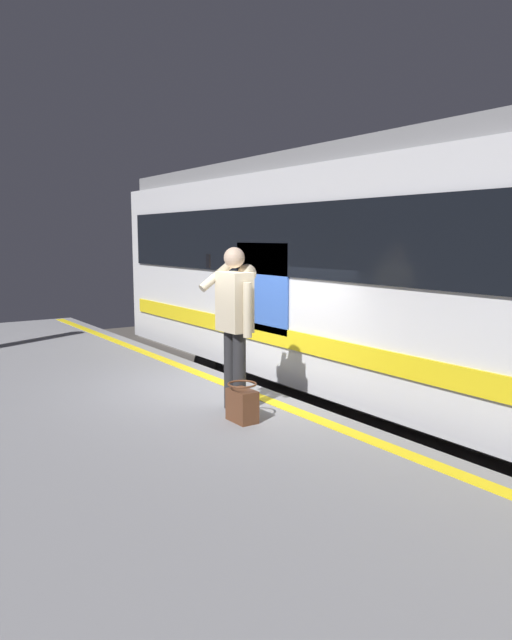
{
  "coord_description": "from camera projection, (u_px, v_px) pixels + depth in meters",
  "views": [
    {
      "loc": [
        -5.96,
        4.13,
        2.86
      ],
      "look_at": [
        -0.33,
        0.3,
        1.91
      ],
      "focal_mm": 33.45,
      "sensor_mm": 36.0,
      "label": 1
    }
  ],
  "objects": [
    {
      "name": "platform",
      "position": [
        65.0,
        468.0,
        6.14
      ],
      "size": [
        15.45,
        4.9,
        1.01
      ],
      "primitive_type": "cube",
      "color": "gray",
      "rests_on": "ground"
    },
    {
      "name": "track_rail_far",
      "position": [
        405.0,
        422.0,
        9.04
      ],
      "size": [
        20.09,
        0.08,
        0.16
      ],
      "primitive_type": "cube",
      "color": "slate",
      "rests_on": "ground"
    },
    {
      "name": "handbag",
      "position": [
        242.0,
        404.0,
        6.0
      ],
      "size": [
        0.33,
        0.3,
        0.4
      ],
      "color": "#59331E",
      "rests_on": "platform"
    },
    {
      "name": "safety_line",
      "position": [
        241.0,
        390.0,
        7.26
      ],
      "size": [
        15.15,
        0.16,
        0.01
      ],
      "primitive_type": "cube",
      "color": "yellow",
      "rests_on": "platform"
    },
    {
      "name": "train_carriage",
      "position": [
        488.0,
        274.0,
        6.84
      ],
      "size": [
        13.59,
        3.06,
        3.79
      ],
      "color": "silver",
      "rests_on": "ground"
    },
    {
      "name": "passenger",
      "position": [
        235.0,
        315.0,
        6.3
      ],
      "size": [
        0.57,
        0.55,
        1.75
      ],
      "color": "#262628",
      "rests_on": "platform"
    },
    {
      "name": "ground_plane",
      "position": [
        261.0,
        464.0,
        7.57
      ],
      "size": [
        23.83,
        23.83,
        0.0
      ],
      "primitive_type": "plane",
      "color": "#4C4742"
    },
    {
      "name": "track_rail_near",
      "position": [
        333.0,
        440.0,
        8.24
      ],
      "size": [
        20.09,
        0.08,
        0.16
      ],
      "primitive_type": "cube",
      "color": "slate",
      "rests_on": "ground"
    }
  ]
}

